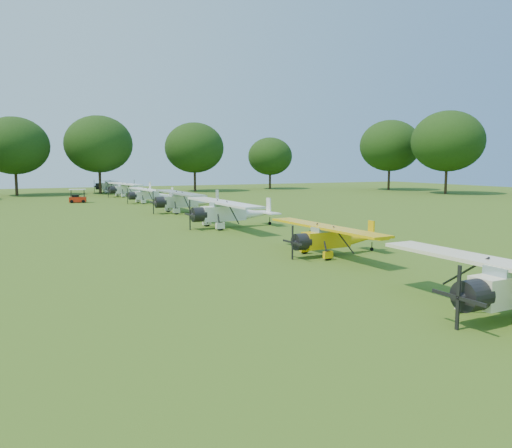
{
  "coord_description": "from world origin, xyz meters",
  "views": [
    {
      "loc": [
        -13.98,
        -29.88,
        5.02
      ],
      "look_at": [
        -1.37,
        -3.02,
        1.4
      ],
      "focal_mm": 35.0,
      "sensor_mm": 36.0,
      "label": 1
    }
  ],
  "objects_px": {
    "aircraft_4": "(185,199)",
    "golf_cart": "(77,198)",
    "aircraft_7": "(114,185)",
    "aircraft_2": "(333,236)",
    "aircraft_6": "(129,188)",
    "aircraft_3": "(230,211)",
    "aircraft_5": "(150,194)"
  },
  "relations": [
    {
      "from": "aircraft_4",
      "to": "golf_cart",
      "type": "relative_size",
      "value": 5.25
    },
    {
      "from": "aircraft_4",
      "to": "aircraft_7",
      "type": "relative_size",
      "value": 1.03
    },
    {
      "from": "aircraft_2",
      "to": "aircraft_4",
      "type": "relative_size",
      "value": 0.79
    },
    {
      "from": "aircraft_4",
      "to": "aircraft_7",
      "type": "xyz_separation_m",
      "value": [
        -0.71,
        38.99,
        -0.04
      ]
    },
    {
      "from": "aircraft_2",
      "to": "aircraft_4",
      "type": "bearing_deg",
      "value": 86.77
    },
    {
      "from": "golf_cart",
      "to": "aircraft_7",
      "type": "bearing_deg",
      "value": 79.83
    },
    {
      "from": "aircraft_2",
      "to": "aircraft_6",
      "type": "height_order",
      "value": "aircraft_6"
    },
    {
      "from": "aircraft_3",
      "to": "aircraft_6",
      "type": "relative_size",
      "value": 1.03
    },
    {
      "from": "aircraft_6",
      "to": "aircraft_7",
      "type": "bearing_deg",
      "value": 82.34
    },
    {
      "from": "aircraft_6",
      "to": "golf_cart",
      "type": "bearing_deg",
      "value": -141.82
    },
    {
      "from": "aircraft_4",
      "to": "aircraft_7",
      "type": "height_order",
      "value": "aircraft_4"
    },
    {
      "from": "aircraft_5",
      "to": "aircraft_7",
      "type": "relative_size",
      "value": 0.89
    },
    {
      "from": "aircraft_2",
      "to": "aircraft_6",
      "type": "relative_size",
      "value": 0.82
    },
    {
      "from": "aircraft_2",
      "to": "aircraft_7",
      "type": "height_order",
      "value": "aircraft_7"
    },
    {
      "from": "aircraft_6",
      "to": "aircraft_5",
      "type": "bearing_deg",
      "value": -98.97
    },
    {
      "from": "aircraft_3",
      "to": "aircraft_4",
      "type": "height_order",
      "value": "aircraft_4"
    },
    {
      "from": "aircraft_7",
      "to": "golf_cart",
      "type": "relative_size",
      "value": 5.11
    },
    {
      "from": "aircraft_3",
      "to": "aircraft_4",
      "type": "distance_m",
      "value": 12.96
    },
    {
      "from": "aircraft_2",
      "to": "aircraft_5",
      "type": "bearing_deg",
      "value": 87.2
    },
    {
      "from": "aircraft_2",
      "to": "aircraft_6",
      "type": "xyz_separation_m",
      "value": [
        -0.65,
        53.62,
        0.23
      ]
    },
    {
      "from": "aircraft_3",
      "to": "aircraft_4",
      "type": "bearing_deg",
      "value": 86.27
    },
    {
      "from": "aircraft_3",
      "to": "aircraft_4",
      "type": "xyz_separation_m",
      "value": [
        0.39,
        12.96,
        0.02
      ]
    },
    {
      "from": "golf_cart",
      "to": "aircraft_6",
      "type": "bearing_deg",
      "value": 58.14
    },
    {
      "from": "aircraft_3",
      "to": "aircraft_6",
      "type": "height_order",
      "value": "aircraft_3"
    },
    {
      "from": "aircraft_5",
      "to": "aircraft_6",
      "type": "distance_m",
      "value": 13.39
    },
    {
      "from": "aircraft_2",
      "to": "aircraft_5",
      "type": "distance_m",
      "value": 40.24
    },
    {
      "from": "aircraft_4",
      "to": "aircraft_5",
      "type": "distance_m",
      "value": 13.83
    },
    {
      "from": "aircraft_2",
      "to": "golf_cart",
      "type": "distance_m",
      "value": 45.56
    },
    {
      "from": "aircraft_2",
      "to": "aircraft_3",
      "type": "height_order",
      "value": "aircraft_3"
    },
    {
      "from": "aircraft_3",
      "to": "golf_cart",
      "type": "height_order",
      "value": "aircraft_3"
    },
    {
      "from": "aircraft_2",
      "to": "aircraft_3",
      "type": "xyz_separation_m",
      "value": [
        -0.6,
        13.45,
        0.28
      ]
    },
    {
      "from": "aircraft_2",
      "to": "golf_cart",
      "type": "xyz_separation_m",
      "value": [
        -8.93,
        44.68,
        -0.47
      ]
    }
  ]
}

